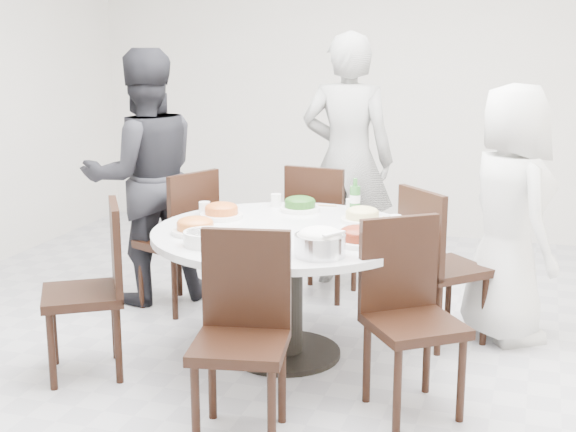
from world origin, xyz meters
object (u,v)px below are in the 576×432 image
(chair_nw, at_px, (176,239))
(chair_s, at_px, (240,341))
(dining_table, at_px, (285,294))
(chair_se, at_px, (415,321))
(chair_n, at_px, (324,230))
(chair_ne, at_px, (445,265))
(rice_bowl, at_px, (320,245))
(diner_right, at_px, (510,214))
(beverage_bottle, at_px, (355,196))
(diner_left, at_px, (144,177))
(diner_middle, at_px, (348,160))
(chair_sw, at_px, (82,291))
(soup_bowl, at_px, (206,238))

(chair_nw, xyz_separation_m, chair_s, (1.05, -1.55, 0.00))
(dining_table, bearing_deg, chair_se, -30.41)
(chair_n, bearing_deg, chair_se, 125.33)
(dining_table, xyz_separation_m, chair_ne, (0.84, 0.51, 0.10))
(dining_table, xyz_separation_m, rice_bowl, (0.32, -0.45, 0.43))
(diner_right, distance_m, beverage_bottle, 0.92)
(chair_nw, bearing_deg, chair_s, 57.52)
(chair_nw, bearing_deg, beverage_bottle, 110.25)
(chair_nw, relative_size, chair_se, 1.00)
(diner_left, bearing_deg, chair_n, 160.86)
(chair_se, bearing_deg, chair_nw, 112.68)
(dining_table, xyz_separation_m, chair_n, (-0.08, 1.12, 0.10))
(diner_middle, distance_m, rice_bowl, 1.94)
(chair_nw, bearing_deg, diner_right, 116.29)
(dining_table, height_order, chair_sw, chair_sw)
(dining_table, bearing_deg, beverage_bottle, 60.83)
(rice_bowl, height_order, soup_bowl, rice_bowl)
(chair_s, height_order, chair_se, same)
(chair_se, height_order, diner_middle, diner_middle)
(chair_ne, height_order, rice_bowl, chair_ne)
(dining_table, xyz_separation_m, soup_bowl, (-0.30, -0.43, 0.41))
(soup_bowl, bearing_deg, chair_nw, 123.51)
(chair_nw, height_order, rice_bowl, chair_nw)
(chair_s, bearing_deg, chair_sw, 148.50)
(chair_nw, distance_m, diner_right, 2.17)
(diner_left, bearing_deg, chair_nw, 119.13)
(chair_ne, distance_m, soup_bowl, 1.51)
(chair_ne, height_order, chair_s, same)
(chair_n, height_order, chair_s, same)
(diner_middle, bearing_deg, diner_right, 143.50)
(chair_n, relative_size, diner_right, 0.61)
(diner_right, distance_m, diner_left, 2.41)
(chair_ne, distance_m, chair_sw, 2.11)
(chair_sw, relative_size, beverage_bottle, 4.28)
(dining_table, relative_size, diner_middle, 0.81)
(chair_ne, relative_size, rice_bowl, 3.71)
(chair_nw, xyz_separation_m, beverage_bottle, (1.24, -0.07, 0.39))
(diner_left, bearing_deg, chair_s, 88.47)
(chair_s, xyz_separation_m, rice_bowl, (0.23, 0.53, 0.33))
(diner_right, relative_size, beverage_bottle, 6.97)
(chair_sw, distance_m, diner_left, 1.33)
(chair_sw, distance_m, chair_se, 1.78)
(chair_se, xyz_separation_m, rice_bowl, (-0.49, 0.03, 0.33))
(diner_left, height_order, beverage_bottle, diner_left)
(dining_table, xyz_separation_m, diner_right, (1.18, 0.68, 0.40))
(chair_n, bearing_deg, diner_right, 167.24)
(diner_left, bearing_deg, diner_middle, 172.52)
(rice_bowl, bearing_deg, diner_middle, 99.53)
(diner_right, xyz_separation_m, soup_bowl, (-1.48, -1.11, 0.01))
(chair_s, bearing_deg, beverage_bottle, 72.41)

